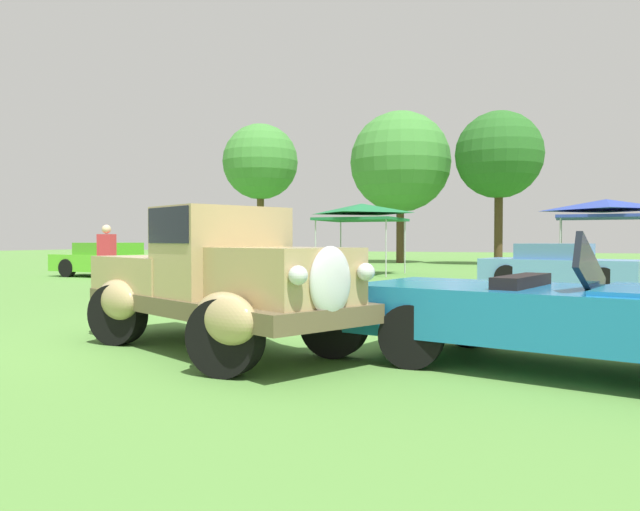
% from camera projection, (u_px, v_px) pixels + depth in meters
% --- Properties ---
extents(ground_plane, '(120.00, 120.00, 0.00)m').
position_uv_depth(ground_plane, '(203.00, 343.00, 7.80)').
color(ground_plane, '#568C3D').
extents(feature_pickup_truck, '(4.30, 3.11, 1.70)m').
position_uv_depth(feature_pickup_truck, '(218.00, 278.00, 7.24)').
color(feature_pickup_truck, brown).
rests_on(feature_pickup_truck, ground_plane).
extents(neighbor_convertible, '(4.57, 2.62, 1.40)m').
position_uv_depth(neighbor_convertible, '(575.00, 314.00, 6.05)').
color(neighbor_convertible, '#1E7AB7').
rests_on(neighbor_convertible, ground_plane).
extents(show_car_lime, '(4.65, 2.01, 1.22)m').
position_uv_depth(show_car_lime, '(111.00, 260.00, 21.65)').
color(show_car_lime, '#60C62D').
rests_on(show_car_lime, ground_plane).
extents(show_car_skyblue, '(4.32, 2.60, 1.22)m').
position_uv_depth(show_car_skyblue, '(559.00, 266.00, 16.46)').
color(show_car_skyblue, '#669EDB').
rests_on(show_car_skyblue, ground_plane).
extents(spectator_near_truck, '(0.41, 0.26, 1.69)m').
position_uv_depth(spectator_near_truck, '(107.00, 256.00, 14.94)').
color(spectator_near_truck, '#283351').
rests_on(spectator_near_truck, ground_plane).
extents(canopy_tent_left_field, '(2.86, 2.86, 2.71)m').
position_uv_depth(canopy_tent_left_field, '(243.00, 214.00, 26.33)').
color(canopy_tent_left_field, '#B7B7BC').
rests_on(canopy_tent_left_field, ground_plane).
extents(canopy_tent_center_field, '(3.01, 3.01, 2.71)m').
position_uv_depth(canopy_tent_center_field, '(362.00, 211.00, 23.29)').
color(canopy_tent_center_field, '#B7B7BC').
rests_on(canopy_tent_center_field, ground_plane).
extents(canopy_tent_right_field, '(3.19, 3.19, 2.71)m').
position_uv_depth(canopy_tent_right_field, '(606.00, 208.00, 20.76)').
color(canopy_tent_right_field, '#B7B7BC').
rests_on(canopy_tent_right_field, ground_plane).
extents(treeline_far_left, '(4.63, 4.63, 8.46)m').
position_uv_depth(treeline_far_left, '(260.00, 162.00, 37.51)').
color(treeline_far_left, brown).
rests_on(treeline_far_left, ground_plane).
extents(treeline_mid_left, '(5.74, 5.74, 8.66)m').
position_uv_depth(treeline_mid_left, '(400.00, 162.00, 34.79)').
color(treeline_mid_left, '#47331E').
rests_on(treeline_mid_left, ground_plane).
extents(treeline_center, '(4.59, 4.59, 8.12)m').
position_uv_depth(treeline_center, '(499.00, 155.00, 32.13)').
color(treeline_center, '#47331E').
rests_on(treeline_center, ground_plane).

